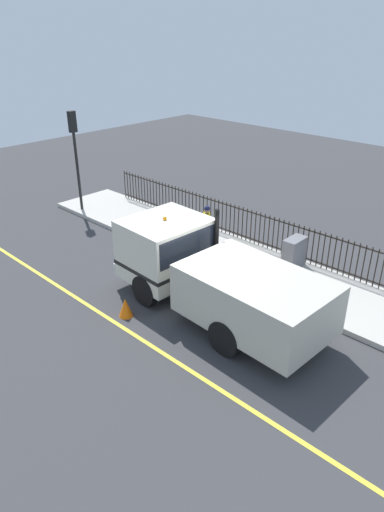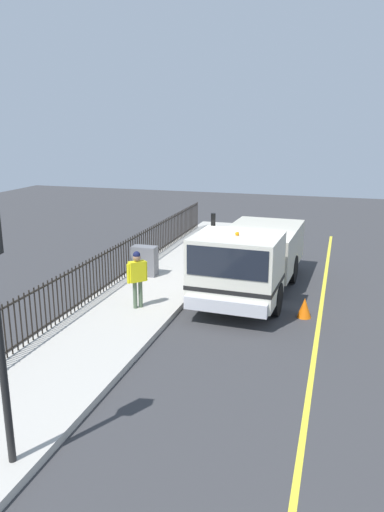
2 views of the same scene
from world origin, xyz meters
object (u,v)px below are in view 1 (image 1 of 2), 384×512
work_truck (205,270)px  traffic_cone (126,307)px  worker_standing (207,223)px  traffic_light_near (74,142)px  utility_cabinet (294,253)px

work_truck → traffic_cone: size_ratio=11.78×
worker_standing → traffic_light_near: size_ratio=0.40×
work_truck → traffic_cone: work_truck is taller
worker_standing → utility_cabinet: worker_standing is taller
work_truck → traffic_light_near: bearing=80.1°
work_truck → traffic_light_near: size_ratio=1.61×
work_truck → traffic_cone: (-1.84, 1.37, -1.01)m
worker_standing → traffic_cone: size_ratio=2.92×
work_truck → traffic_light_near: (2.05, 9.23, 1.85)m
work_truck → utility_cabinet: 3.90m
worker_standing → traffic_light_near: bearing=-130.5°
utility_cabinet → work_truck: bearing=171.0°
traffic_light_near → utility_cabinet: size_ratio=4.07×
utility_cabinet → traffic_cone: bearing=160.7°
traffic_light_near → traffic_cone: traffic_light_near is taller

